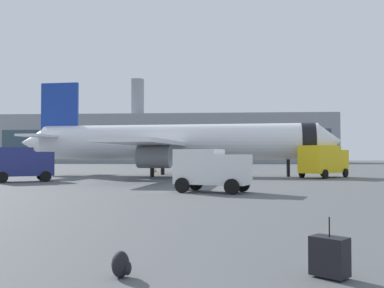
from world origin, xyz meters
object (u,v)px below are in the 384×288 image
Objects in this scene: cargo_van at (212,168)px; safety_cone_near at (155,170)px; safety_cone_far at (49,176)px; rolling_suitcase at (330,256)px; traveller_backpack at (121,265)px; service_truck at (22,163)px; fuel_truck at (324,160)px; safety_cone_mid at (231,186)px; airplane_at_gate at (173,142)px.

safety_cone_near is at bearing 105.16° from cargo_van.
safety_cone_far is 37.16m from rolling_suitcase.
cargo_van is 32.21m from safety_cone_near.
safety_cone_near is at bearing 98.43° from traveller_backpack.
rolling_suitcase is (19.03, -27.69, -1.22)m from service_truck.
safety_cone_far is (-7.45, -17.10, -0.01)m from safety_cone_near.
service_truck is at bearing 124.50° from rolling_suitcase.
fuel_truck is at bearing 59.82° from cargo_van.
rolling_suitcase is 2.29× the size of traveller_backpack.
traveller_backpack is (-1.08, -18.48, -1.22)m from cargo_van.
rolling_suitcase is (1.52, -18.75, 0.02)m from safety_cone_mid.
rolling_suitcase is (7.48, -39.14, -3.27)m from airplane_at_gate.
safety_cone_far is at bearing -170.61° from fuel_truck.
airplane_at_gate is at bearing 95.38° from traveller_backpack.
safety_cone_far is (0.47, 4.50, -1.29)m from service_truck.
fuel_truck is at bearing -9.39° from airplane_at_gate.
airplane_at_gate is 39.72m from traveller_backpack.
safety_cone_near reaches higher than traveller_backpack.
fuel_truck reaches higher than rolling_suitcase.
traveller_backpack is (-11.76, -36.84, -1.54)m from fuel_truck.
airplane_at_gate is at bearing 100.82° from rolling_suitcase.
safety_cone_mid is at bearing 24.76° from cargo_van.
service_truck is 0.86× the size of fuel_truck.
airplane_at_gate is at bearing 44.73° from service_truck.
rolling_suitcase is at bearing -79.18° from airplane_at_gate.
rolling_suitcase reaches higher than traveller_backpack.
cargo_van is at bearing -30.11° from service_truck.
fuel_truck is at bearing 18.21° from service_truck.
traveller_backpack is at bearing -84.62° from airplane_at_gate.
service_truck is at bearing 118.63° from traveller_backpack.
safety_cone_near is 32.00m from safety_cone_mid.
airplane_at_gate is 74.52× the size of traveller_backpack.
fuel_truck is at bearing -33.64° from safety_cone_near.
cargo_van is 6.47× the size of safety_cone_mid.
traveller_backpack is (7.34, -49.55, -0.09)m from safety_cone_near.
fuel_truck is 9.25× the size of safety_cone_near.
fuel_truck is 12.73× the size of traveller_backpack.
safety_cone_far is 1.32× the size of traveller_backpack.
traveller_backpack is (15.26, -27.96, -1.37)m from service_truck.
rolling_suitcase reaches higher than safety_cone_near.
rolling_suitcase is (11.11, -49.29, 0.06)m from safety_cone_near.
traveller_backpack is at bearing -61.37° from service_truck.
service_truck reaches higher than safety_cone_mid.
safety_cone_far is at bearing 114.50° from traveller_backpack.
service_truck is at bearing -95.96° from safety_cone_far.
cargo_van is 1.69m from safety_cone_mid.
rolling_suitcase is at bearing -85.38° from safety_cone_mid.
service_truck reaches higher than cargo_van.
rolling_suitcase is 3.78m from traveller_backpack.
service_truck reaches higher than safety_cone_far.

